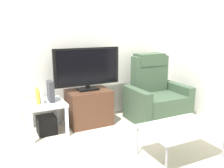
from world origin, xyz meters
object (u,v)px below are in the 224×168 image
object	(u,v)px
television	(87,68)
subwoofer_box	(47,125)
book_middle	(41,98)
coffee_table	(181,129)
tv_stand	(89,107)
side_table	(45,107)
recliner_armchair	(156,96)
cell_phone	(183,123)
game_console	(51,91)
book_leftmost	(38,96)

from	to	relation	value
television	subwoofer_box	world-z (taller)	television
book_middle	coffee_table	distance (m)	1.91
tv_stand	side_table	xyz separation A→B (m)	(-0.68, -0.06, 0.12)
side_table	coffee_table	bearing A→B (deg)	-47.49
recliner_armchair	subwoofer_box	size ratio (longest dim) A/B	4.11
tv_stand	side_table	bearing A→B (deg)	-174.61
subwoofer_box	book_middle	distance (m)	0.43
television	subwoofer_box	bearing A→B (deg)	-173.03
tv_stand	cell_phone	xyz separation A→B (m)	(0.69, -1.37, 0.11)
side_table	game_console	size ratio (longest dim) A/B	1.81
subwoofer_box	book_leftmost	xyz separation A→B (m)	(-0.10, -0.02, 0.45)
television	cell_phone	size ratio (longest dim) A/B	7.01
game_console	coffee_table	bearing A→B (deg)	-49.77
recliner_armchair	coffee_table	bearing A→B (deg)	-115.80
tv_stand	television	xyz separation A→B (m)	(0.00, 0.02, 0.63)
television	game_console	world-z (taller)	television
television	book_middle	size ratio (longest dim) A/B	6.46
recliner_armchair	book_middle	size ratio (longest dim) A/B	6.64
subwoofer_box	coffee_table	world-z (taller)	coffee_table
tv_stand	book_leftmost	world-z (taller)	book_leftmost
book_leftmost	coffee_table	distance (m)	1.95
subwoofer_box	book_leftmost	world-z (taller)	book_leftmost
book_leftmost	book_middle	xyz separation A→B (m)	(0.05, 0.00, -0.03)
television	coffee_table	distance (m)	1.67
tv_stand	cell_phone	world-z (taller)	tv_stand
side_table	subwoofer_box	world-z (taller)	side_table
tv_stand	subwoofer_box	world-z (taller)	tv_stand
television	recliner_armchair	size ratio (longest dim) A/B	0.97
subwoofer_box	game_console	distance (m)	0.50
television	book_middle	bearing A→B (deg)	-172.01
tv_stand	television	bearing A→B (deg)	90.00
television	cell_phone	bearing A→B (deg)	-63.61
side_table	book_middle	size ratio (longest dim) A/B	3.32
recliner_armchair	game_console	world-z (taller)	recliner_armchair
tv_stand	subwoofer_box	xyz separation A→B (m)	(-0.68, -0.06, -0.15)
tv_stand	book_leftmost	xyz separation A→B (m)	(-0.78, -0.08, 0.31)
subwoofer_box	book_middle	world-z (taller)	book_middle
tv_stand	side_table	size ratio (longest dim) A/B	1.23
tv_stand	book_middle	size ratio (longest dim) A/B	4.08
side_table	book_leftmost	xyz separation A→B (m)	(-0.10, -0.02, 0.19)
game_console	book_middle	bearing A→B (deg)	-168.24
book_middle	game_console	size ratio (longest dim) A/B	0.55
side_table	subwoofer_box	bearing A→B (deg)	-135.00
side_table	cell_phone	xyz separation A→B (m)	(1.38, -1.31, -0.01)
recliner_armchair	game_console	size ratio (longest dim) A/B	3.62
recliner_armchair	book_middle	xyz separation A→B (m)	(-1.87, 0.15, 0.18)
game_console	coffee_table	distance (m)	1.85
book_leftmost	cell_phone	size ratio (longest dim) A/B	1.49
television	subwoofer_box	distance (m)	1.04
coffee_table	cell_phone	world-z (taller)	cell_phone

